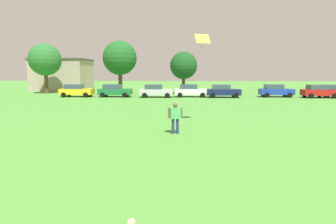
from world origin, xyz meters
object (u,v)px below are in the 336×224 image
at_px(kite, 202,40).
at_px(parked_car_blue_5, 276,91).
at_px(parked_car_navy_4, 223,91).
at_px(tree_far_left, 45,60).
at_px(parked_car_white_3, 190,91).
at_px(tree_center, 120,58).
at_px(parked_car_yellow_0, 76,90).
at_px(adult_bystander, 175,115).
at_px(parked_car_red_6, 319,91).
at_px(parked_car_green_1, 114,91).
at_px(parked_car_silver_2, 156,91).
at_px(tree_far_right, 184,66).
at_px(parked_car_gray_7, 334,91).

distance_m(kite, parked_car_blue_5, 23.90).
distance_m(parked_car_navy_4, tree_far_left, 27.40).
relative_size(parked_car_white_3, tree_center, 0.54).
height_order(tree_far_left, tree_center, tree_center).
relative_size(parked_car_yellow_0, parked_car_blue_5, 1.00).
height_order(parked_car_blue_5, tree_far_left, tree_far_left).
xyz_separation_m(adult_bystander, tree_center, (-8.96, 28.30, 4.39)).
xyz_separation_m(parked_car_navy_4, parked_car_red_6, (12.23, -0.01, 0.00)).
bearing_deg(parked_car_red_6, parked_car_navy_4, 179.96).
bearing_deg(parked_car_green_1, parked_car_blue_5, 2.32).
height_order(adult_bystander, parked_car_silver_2, parked_car_silver_2).
height_order(parked_car_green_1, tree_far_right, tree_far_right).
relative_size(tree_far_left, tree_center, 0.96).
distance_m(parked_car_yellow_0, parked_car_blue_5, 26.50).
bearing_deg(parked_car_blue_5, tree_far_left, 171.32).
distance_m(kite, parked_car_white_3, 20.56).
height_order(adult_bystander, parked_car_yellow_0, parked_car_yellow_0).
distance_m(parked_car_green_1, parked_car_silver_2, 5.56).
distance_m(parked_car_gray_7, tree_far_left, 41.25).
height_order(adult_bystander, parked_car_white_3, parked_car_white_3).
height_order(parked_car_white_3, parked_car_red_6, same).
xyz_separation_m(parked_car_green_1, parked_car_blue_5, (21.37, 0.87, 0.00)).
relative_size(parked_car_navy_4, parked_car_gray_7, 1.00).
distance_m(parked_car_green_1, parked_car_navy_4, 14.29).
relative_size(kite, tree_center, 0.13).
distance_m(parked_car_yellow_0, tree_center, 8.75).
distance_m(parked_car_white_3, tree_center, 12.61).
xyz_separation_m(parked_car_white_3, tree_center, (-10.49, 5.36, 4.52)).
xyz_separation_m(adult_bystander, parked_car_red_6, (17.96, 22.46, -0.12)).
height_order(parked_car_yellow_0, parked_car_red_6, same).
relative_size(kite, tree_far_right, 0.16).
height_order(parked_car_green_1, parked_car_gray_7, same).
distance_m(parked_car_yellow_0, tree_far_right, 15.61).
height_order(parked_car_silver_2, parked_car_white_3, same).
height_order(parked_car_yellow_0, parked_car_navy_4, same).
height_order(parked_car_yellow_0, parked_car_blue_5, same).
bearing_deg(parked_car_gray_7, parked_car_green_1, -179.80).
distance_m(parked_car_green_1, parked_car_white_3, 10.09).
bearing_deg(adult_bystander, parked_car_gray_7, 36.35).
distance_m(parked_car_red_6, parked_car_gray_7, 2.03).
bearing_deg(kite, tree_center, 112.43).
bearing_deg(parked_car_silver_2, tree_far_right, 56.08).
distance_m(parked_car_yellow_0, parked_car_white_3, 15.21).
relative_size(parked_car_navy_4, tree_center, 0.54).
relative_size(parked_car_silver_2, tree_center, 0.54).
height_order(kite, parked_car_blue_5, kite).
bearing_deg(parked_car_silver_2, tree_center, 134.49).
bearing_deg(tree_far_right, kite, -87.91).
relative_size(parked_car_silver_2, parked_car_gray_7, 1.00).
height_order(parked_car_silver_2, tree_far_left, tree_far_left).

